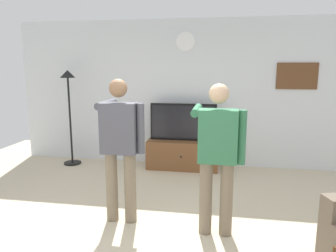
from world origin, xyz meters
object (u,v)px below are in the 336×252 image
object	(u,v)px
wall_clock	(186,41)
floor_lamp	(69,98)
person_standing_nearer_lamp	(120,143)
framed_picture	(297,76)
tv_stand	(183,154)
person_standing_nearer_couch	(217,151)
television	(183,122)

from	to	relation	value
wall_clock	floor_lamp	world-z (taller)	wall_clock
wall_clock	person_standing_nearer_lamp	size ratio (longest dim) A/B	0.20
framed_picture	floor_lamp	distance (m)	4.12
floor_lamp	tv_stand	bearing A→B (deg)	2.20
person_standing_nearer_lamp	person_standing_nearer_couch	distance (m)	1.13
wall_clock	floor_lamp	size ratio (longest dim) A/B	0.19
television	person_standing_nearer_lamp	size ratio (longest dim) A/B	0.70
framed_picture	person_standing_nearer_lamp	bearing A→B (deg)	-135.30
wall_clock	framed_picture	xyz separation A→B (m)	(1.95, 0.00, -0.61)
television	person_standing_nearer_couch	world-z (taller)	person_standing_nearer_couch
tv_stand	person_standing_nearer_couch	xyz separation A→B (m)	(0.65, -2.23, 0.69)
wall_clock	person_standing_nearer_couch	distance (m)	2.93
tv_stand	television	size ratio (longest dim) A/B	1.07
television	person_standing_nearer_couch	bearing A→B (deg)	-74.18
television	framed_picture	world-z (taller)	framed_picture
wall_clock	framed_picture	world-z (taller)	wall_clock
tv_stand	television	world-z (taller)	television
person_standing_nearer_lamp	framed_picture	bearing A→B (deg)	44.70
wall_clock	tv_stand	bearing A→B (deg)	-90.00
floor_lamp	person_standing_nearer_couch	world-z (taller)	floor_lamp
tv_stand	wall_clock	xyz separation A→B (m)	(0.00, 0.29, 2.03)
television	person_standing_nearer_couch	distance (m)	2.37
tv_stand	person_standing_nearer_lamp	size ratio (longest dim) A/B	0.75
person_standing_nearer_lamp	tv_stand	bearing A→B (deg)	77.19
floor_lamp	person_standing_nearer_couch	size ratio (longest dim) A/B	1.07
tv_stand	television	xyz separation A→B (m)	(-0.00, 0.05, 0.60)
person_standing_nearer_lamp	person_standing_nearer_couch	world-z (taller)	person_standing_nearer_lamp
framed_picture	person_standing_nearer_couch	distance (m)	2.94
television	floor_lamp	bearing A→B (deg)	-176.56
wall_clock	person_standing_nearer_couch	bearing A→B (deg)	-75.64
wall_clock	floor_lamp	xyz separation A→B (m)	(-2.13, -0.37, -1.02)
television	framed_picture	xyz separation A→B (m)	(1.95, 0.25, 0.83)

